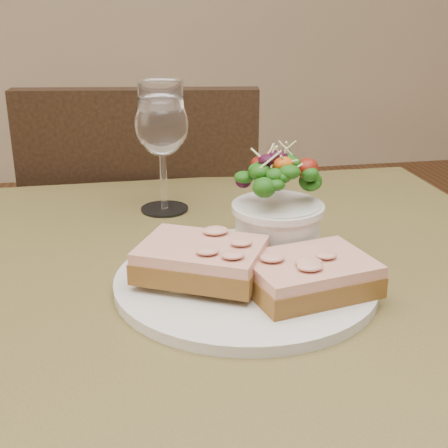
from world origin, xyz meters
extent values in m
cube|color=#4B3F20|center=(0.00, 0.00, 0.73)|extent=(0.80, 0.80, 0.04)
cylinder|color=black|center=(-0.34, 0.34, 0.35)|extent=(0.05, 0.05, 0.71)
cylinder|color=black|center=(0.34, 0.34, 0.35)|extent=(0.05, 0.05, 0.71)
cube|color=black|center=(-0.05, 0.63, 0.45)|extent=(0.48, 0.48, 0.04)
cube|color=black|center=(-0.08, 0.44, 0.68)|extent=(0.42, 0.10, 0.45)
cube|color=black|center=(-0.05, 0.63, 0.23)|extent=(0.41, 0.41, 0.45)
cylinder|color=silver|center=(0.01, -0.03, 0.76)|extent=(0.29, 0.29, 0.01)
cube|color=#492C13|center=(0.07, -0.07, 0.77)|extent=(0.15, 0.12, 0.02)
cube|color=beige|center=(0.07, -0.07, 0.79)|extent=(0.14, 0.12, 0.01)
cube|color=#492C13|center=(-0.04, -0.03, 0.78)|extent=(0.16, 0.14, 0.02)
cube|color=beige|center=(-0.04, -0.03, 0.80)|extent=(0.16, 0.14, 0.01)
cylinder|color=silver|center=(-0.05, -0.03, 0.78)|extent=(0.06, 0.06, 0.04)
cylinder|color=brown|center=(-0.05, -0.03, 0.80)|extent=(0.05, 0.05, 0.01)
cylinder|color=silver|center=(0.06, 0.03, 0.79)|extent=(0.10, 0.10, 0.06)
ellipsoid|color=#0B3D0B|center=(0.06, 0.03, 0.85)|extent=(0.09, 0.09, 0.06)
ellipsoid|color=#0B3D0B|center=(-0.05, 0.06, 0.77)|extent=(0.04, 0.04, 0.01)
sphere|color=maroon|center=(-0.06, 0.05, 0.77)|extent=(0.02, 0.02, 0.02)
cylinder|color=white|center=(-0.05, 0.24, 0.75)|extent=(0.07, 0.07, 0.00)
cylinder|color=white|center=(-0.05, 0.24, 0.80)|extent=(0.01, 0.01, 0.09)
ellipsoid|color=white|center=(-0.05, 0.24, 0.88)|extent=(0.08, 0.08, 0.09)
camera|label=1|loc=(-0.12, -0.63, 1.06)|focal=50.00mm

